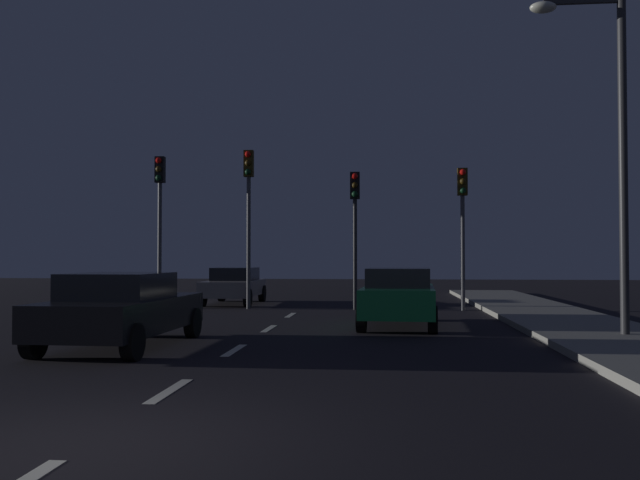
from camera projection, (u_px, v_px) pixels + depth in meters
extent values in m
plane|color=black|center=(241.00, 346.00, 13.09)|extent=(80.00, 80.00, 0.00)
cube|color=gray|center=(638.00, 347.00, 12.38)|extent=(3.00, 40.00, 0.15)
cube|color=silver|center=(170.00, 391.00, 8.71)|extent=(0.16, 1.60, 0.01)
cube|color=silver|center=(234.00, 350.00, 12.49)|extent=(0.16, 1.60, 0.01)
cube|color=silver|center=(269.00, 329.00, 16.27)|extent=(0.16, 1.60, 0.01)
cube|color=silver|center=(291.00, 315.00, 20.06)|extent=(0.16, 1.60, 0.01)
cylinder|color=#4C4C51|center=(160.00, 232.00, 22.86)|extent=(0.14, 0.14, 5.21)
cube|color=black|center=(160.00, 170.00, 22.91)|extent=(0.32, 0.24, 0.90)
sphere|color=red|center=(159.00, 160.00, 22.76)|extent=(0.20, 0.20, 0.20)
sphere|color=#3F2D0C|center=(159.00, 169.00, 22.75)|extent=(0.20, 0.20, 0.20)
sphere|color=#0C3319|center=(158.00, 178.00, 22.74)|extent=(0.20, 0.20, 0.20)
cylinder|color=#4C4C51|center=(249.00, 229.00, 22.56)|extent=(0.14, 0.14, 5.38)
cube|color=#382D0C|center=(249.00, 164.00, 22.62)|extent=(0.32, 0.24, 0.90)
sphere|color=red|center=(248.00, 154.00, 22.47)|extent=(0.20, 0.20, 0.20)
sphere|color=#3F2D0C|center=(248.00, 163.00, 22.46)|extent=(0.20, 0.20, 0.20)
sphere|color=#0C3319|center=(248.00, 172.00, 22.45)|extent=(0.20, 0.20, 0.20)
cylinder|color=#2D2D30|center=(355.00, 241.00, 22.21)|extent=(0.14, 0.14, 4.59)
cube|color=black|center=(355.00, 186.00, 22.26)|extent=(0.32, 0.24, 0.90)
sphere|color=red|center=(355.00, 176.00, 22.11)|extent=(0.20, 0.20, 0.20)
sphere|color=#3F2D0C|center=(355.00, 185.00, 22.10)|extent=(0.20, 0.20, 0.20)
sphere|color=#0C3319|center=(355.00, 194.00, 22.09)|extent=(0.20, 0.20, 0.20)
cylinder|color=#4C4C51|center=(463.00, 239.00, 21.88)|extent=(0.14, 0.14, 4.68)
cube|color=#382D0C|center=(462.00, 182.00, 21.93)|extent=(0.32, 0.24, 0.90)
sphere|color=red|center=(463.00, 172.00, 21.77)|extent=(0.20, 0.20, 0.20)
sphere|color=#3F2D0C|center=(463.00, 181.00, 21.77)|extent=(0.20, 0.20, 0.20)
sphere|color=#0C3319|center=(463.00, 190.00, 21.76)|extent=(0.20, 0.20, 0.20)
cube|color=#0F4C2D|center=(399.00, 300.00, 16.85)|extent=(1.97, 4.31, 0.68)
cube|color=black|center=(398.00, 278.00, 16.65)|extent=(1.64, 1.98, 0.47)
cylinder|color=black|center=(371.00, 309.00, 18.50)|extent=(0.25, 0.65, 0.64)
cylinder|color=black|center=(430.00, 309.00, 18.26)|extent=(0.25, 0.65, 0.64)
cylinder|color=black|center=(361.00, 319.00, 15.42)|extent=(0.25, 0.65, 0.64)
cylinder|color=black|center=(433.00, 320.00, 15.18)|extent=(0.25, 0.65, 0.64)
cube|color=black|center=(123.00, 314.00, 12.97)|extent=(1.98, 4.47, 0.63)
cube|color=black|center=(118.00, 286.00, 12.76)|extent=(1.70, 2.03, 0.49)
cylinder|color=black|center=(115.00, 322.00, 14.71)|extent=(0.23, 0.64, 0.64)
cylinder|color=black|center=(193.00, 323.00, 14.51)|extent=(0.23, 0.64, 0.64)
cylinder|color=black|center=(34.00, 341.00, 11.41)|extent=(0.23, 0.64, 0.64)
cylinder|color=black|center=(133.00, 342.00, 11.20)|extent=(0.23, 0.64, 0.64)
cube|color=gray|center=(234.00, 288.00, 24.86)|extent=(1.77, 4.01, 0.56)
cube|color=black|center=(235.00, 274.00, 25.08)|extent=(1.55, 1.81, 0.47)
cylinder|color=black|center=(248.00, 298.00, 23.34)|extent=(0.22, 0.64, 0.64)
cylinder|color=black|center=(202.00, 298.00, 23.48)|extent=(0.22, 0.64, 0.64)
cylinder|color=black|center=(262.00, 293.00, 26.23)|extent=(0.22, 0.64, 0.64)
cylinder|color=black|center=(222.00, 293.00, 26.37)|extent=(0.22, 0.64, 0.64)
cylinder|color=#2D2D30|center=(623.00, 167.00, 13.94)|extent=(0.18, 0.18, 7.27)
cube|color=#2D2D30|center=(582.00, 1.00, 14.10)|extent=(1.61, 0.10, 0.10)
ellipsoid|color=silver|center=(543.00, 7.00, 14.18)|extent=(0.56, 0.36, 0.24)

